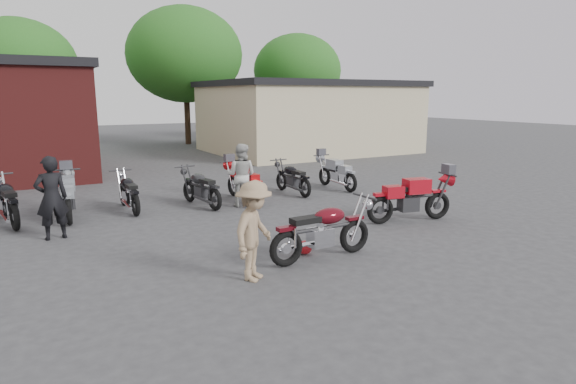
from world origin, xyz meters
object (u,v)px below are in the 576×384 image
row_bike_5 (292,176)px  row_bike_4 (244,180)px  sportbike (411,196)px  row_bike_1 (68,194)px  row_bike_2 (128,190)px  helmet (305,247)px  person_tan (254,231)px  person_light (241,175)px  vintage_motorcycle (324,227)px  person_dark (52,198)px  row_bike_6 (336,171)px  row_bike_0 (7,199)px  row_bike_3 (200,186)px

row_bike_5 → row_bike_4: bearing=92.9°
sportbike → row_bike_1: (-7.23, 4.53, -0.02)m
row_bike_2 → helmet: bearing=-159.0°
person_tan → person_light: bearing=28.5°
vintage_motorcycle → person_light: bearing=83.1°
person_light → person_tan: bearing=109.3°
person_dark → row_bike_6: 8.74m
sportbike → helmet: (-3.54, -0.84, -0.50)m
sportbike → row_bike_0: sportbike is taller
vintage_motorcycle → person_tan: person_tan is taller
person_dark → row_bike_1: (0.47, 1.85, -0.29)m
row_bike_3 → row_bike_6: size_ratio=1.00×
row_bike_0 → row_bike_2: 2.80m
person_light → row_bike_2: (-2.83, 1.03, -0.32)m
person_light → row_bike_2: size_ratio=0.92×
sportbike → person_light: 4.60m
person_tan → row_bike_0: 7.13m
row_bike_1 → row_bike_6: row_bike_1 is taller
person_dark → row_bike_1: 1.93m
person_light → row_bike_6: size_ratio=0.88×
row_bike_1 → row_bike_2: row_bike_1 is taller
row_bike_1 → row_bike_0: bearing=92.6°
person_light → row_bike_5: 2.29m
sportbike → helmet: sportbike is taller
sportbike → person_light: person_light is taller
person_dark → row_bike_4: size_ratio=0.89×
helmet → row_bike_5: size_ratio=0.15×
sportbike → person_dark: 8.16m
row_bike_0 → row_bike_6: bearing=-100.6°
row_bike_3 → row_bike_5: (3.07, 0.22, -0.02)m
row_bike_2 → row_bike_3: row_bike_3 is taller
person_dark → row_bike_1: size_ratio=0.85×
sportbike → person_light: size_ratio=1.25×
helmet → row_bike_2: size_ratio=0.15×
row_bike_5 → person_dark: bearing=101.9°
row_bike_5 → row_bike_6: 1.70m
row_bike_5 → row_bike_6: row_bike_6 is taller
vintage_motorcycle → person_tan: 1.62m
person_tan → row_bike_5: bearing=15.3°
helmet → row_bike_1: 6.53m
sportbike → row_bike_3: sportbike is taller
sportbike → row_bike_5: bearing=112.5°
row_bike_0 → row_bike_6: row_bike_0 is taller
person_tan → row_bike_3: size_ratio=0.86×
person_dark → person_light: bearing=-176.4°
person_tan → row_bike_4: 6.26m
vintage_motorcycle → row_bike_2: vintage_motorcycle is taller
vintage_motorcycle → person_dark: person_dark is taller
helmet → row_bike_3: 5.01m
row_bike_3 → row_bike_4: 1.36m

